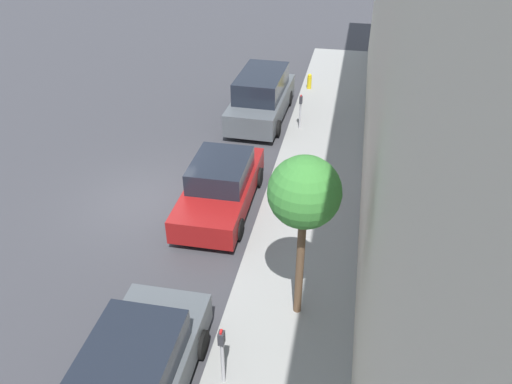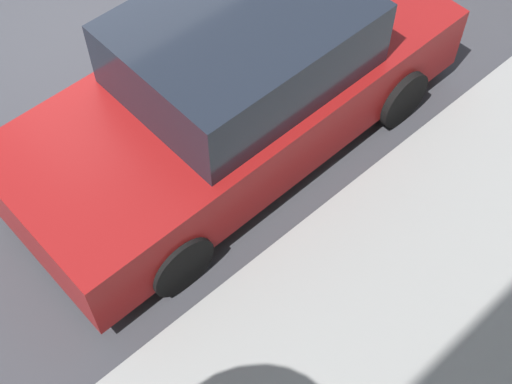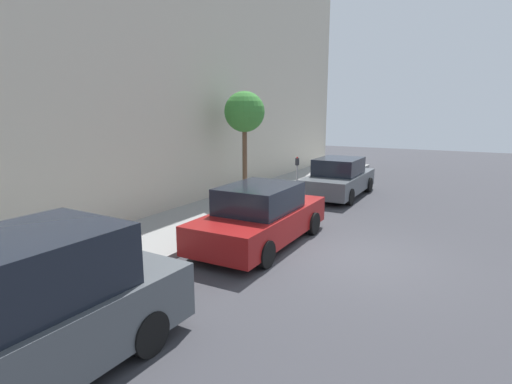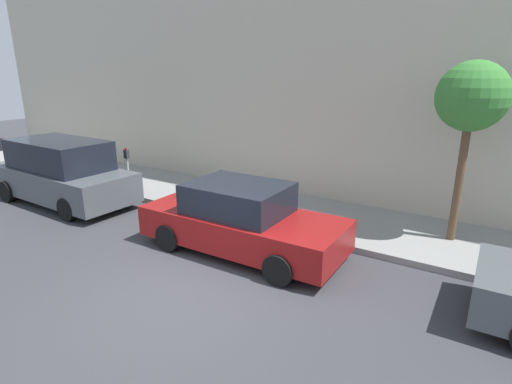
{
  "view_description": "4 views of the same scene",
  "coord_description": "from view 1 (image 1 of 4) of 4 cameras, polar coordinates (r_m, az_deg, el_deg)",
  "views": [
    {
      "loc": [
        5.8,
        -11.75,
        8.56
      ],
      "look_at": [
        3.48,
        -0.35,
        1.0
      ],
      "focal_mm": 35.0,
      "sensor_mm": 36.0,
      "label": 1
    },
    {
      "loc": [
        5.8,
        -2.74,
        5.5
      ],
      "look_at": [
        3.43,
        -0.6,
        1.0
      ],
      "focal_mm": 50.0,
      "sensor_mm": 36.0,
      "label": 2
    },
    {
      "loc": [
        -2.4,
        8.79,
        3.32
      ],
      "look_at": [
        3.29,
        -1.31,
        1.0
      ],
      "focal_mm": 28.0,
      "sensor_mm": 36.0,
      "label": 3
    },
    {
      "loc": [
        -4.4,
        -4.44,
        3.85
      ],
      "look_at": [
        3.49,
        0.55,
        1.0
      ],
      "focal_mm": 28.0,
      "sensor_mm": 36.0,
      "label": 4
    }
  ],
  "objects": [
    {
      "name": "street_tree",
      "position": [
        9.65,
        5.55,
        -0.26
      ],
      "size": [
        1.45,
        1.45,
        3.92
      ],
      "color": "brown",
      "rests_on": "sidewalk"
    },
    {
      "name": "building_facade",
      "position": [
        12.18,
        19.75,
        18.0
      ],
      "size": [
        2.0,
        32.0,
        11.55
      ],
      "color": "beige",
      "rests_on": "ground_plane"
    },
    {
      "name": "ground_plane",
      "position": [
        15.65,
        -12.31,
        -1.0
      ],
      "size": [
        60.0,
        60.0,
        0.0
      ],
      "primitive_type": "plane",
      "color": "#38383D"
    },
    {
      "name": "parking_meter_far",
      "position": [
        19.15,
        5.1,
        9.56
      ],
      "size": [
        0.11,
        0.15,
        1.34
      ],
      "color": "#ADADB2",
      "rests_on": "sidewalk"
    },
    {
      "name": "sidewalk",
      "position": [
        14.52,
        5.99,
        -2.96
      ],
      "size": [
        2.9,
        32.0,
        0.15
      ],
      "color": "gray",
      "rests_on": "ground_plane"
    },
    {
      "name": "parked_sedan_second",
      "position": [
        14.7,
        -4.07,
        0.72
      ],
      "size": [
        1.92,
        4.52,
        1.54
      ],
      "color": "maroon",
      "rests_on": "ground_plane"
    },
    {
      "name": "parked_sedan_nearest",
      "position": [
        9.98,
        -13.96,
        -20.17
      ],
      "size": [
        1.92,
        4.52,
        1.54
      ],
      "color": "#4C5156",
      "rests_on": "ground_plane"
    },
    {
      "name": "parked_minivan_third",
      "position": [
        20.25,
        0.63,
        10.86
      ],
      "size": [
        2.02,
        4.94,
        1.9
      ],
      "color": "#4C5156",
      "rests_on": "ground_plane"
    },
    {
      "name": "parking_meter_near",
      "position": [
        9.76,
        -3.89,
        -17.68
      ],
      "size": [
        0.11,
        0.15,
        1.42
      ],
      "color": "#ADADB2",
      "rests_on": "sidewalk"
    },
    {
      "name": "fire_hydrant",
      "position": [
        23.19,
        6.12,
        12.48
      ],
      "size": [
        0.2,
        0.2,
        0.69
      ],
      "color": "gold",
      "rests_on": "sidewalk"
    }
  ]
}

